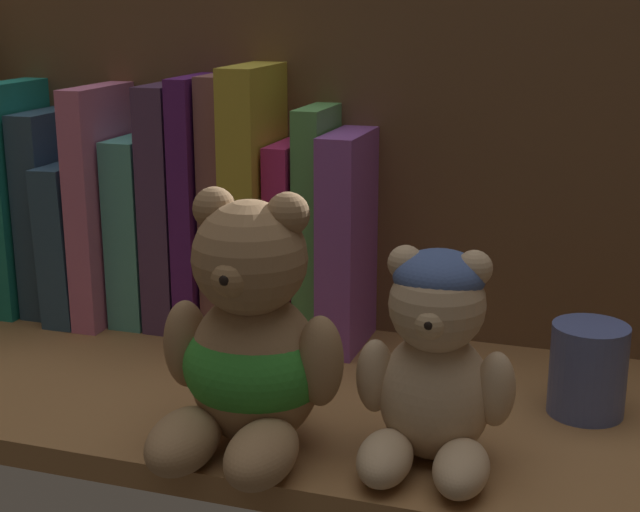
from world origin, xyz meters
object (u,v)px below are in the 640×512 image
(book_0, at_px, (10,214))
(teddy_bear_smaller, at_px, (435,364))
(book_5, at_px, (148,227))
(book_10, at_px, (294,238))
(book_11, at_px, (321,223))
(book_7, at_px, (206,202))
(book_1, at_px, (32,194))
(book_2, at_px, (60,209))
(book_9, at_px, (263,200))
(teddy_bear_larger, at_px, (251,350))
(book_4, at_px, (117,200))
(book_3, at_px, (91,234))
(pillar_candle, at_px, (588,370))
(book_12, at_px, (354,236))
(book_6, at_px, (179,204))
(book_8, at_px, (231,202))

(book_0, bearing_deg, teddy_bear_smaller, -23.77)
(book_5, height_order, book_10, book_10)
(book_0, distance_m, book_11, 0.33)
(book_10, bearing_deg, book_7, 180.00)
(teddy_bear_smaller, bearing_deg, book_0, 156.23)
(book_0, distance_m, teddy_bear_smaller, 0.53)
(book_1, height_order, book_2, book_1)
(book_0, bearing_deg, book_9, 0.00)
(book_0, relative_size, book_1, 0.80)
(book_1, bearing_deg, teddy_bear_smaller, -25.08)
(book_11, xyz_separation_m, teddy_bear_larger, (0.02, -0.23, -0.03))
(book_9, bearing_deg, book_4, 180.00)
(book_3, bearing_deg, pillar_candle, -11.89)
(book_5, bearing_deg, book_3, 180.00)
(teddy_bear_larger, bearing_deg, book_11, 96.22)
(book_7, bearing_deg, book_10, 0.00)
(book_5, bearing_deg, teddy_bear_larger, -48.69)
(book_2, relative_size, book_7, 0.84)
(book_5, xyz_separation_m, teddy_bear_larger, (0.20, -0.23, -0.02))
(book_12, relative_size, teddy_bear_smaller, 1.30)
(pillar_candle, bearing_deg, book_1, 169.49)
(book_9, relative_size, book_10, 1.37)
(book_11, bearing_deg, teddy_bear_larger, -83.78)
(book_2, xyz_separation_m, book_12, (0.30, 0.00, -0.00))
(book_5, xyz_separation_m, pillar_candle, (0.42, -0.10, -0.05))
(book_9, bearing_deg, book_6, 180.00)
(book_0, relative_size, book_10, 1.00)
(book_8, height_order, book_12, book_8)
(book_5, relative_size, teddy_bear_smaller, 1.20)
(book_8, bearing_deg, book_9, 0.00)
(book_0, height_order, pillar_candle, book_0)
(book_8, bearing_deg, teddy_bear_larger, -63.83)
(book_5, xyz_separation_m, book_11, (0.18, 0.00, 0.02))
(book_12, distance_m, teddy_bear_smaller, 0.24)
(book_5, height_order, pillar_candle, book_5)
(book_11, distance_m, teddy_bear_smaller, 0.26)
(book_8, xyz_separation_m, book_12, (0.12, 0.00, -0.02))
(book_2, bearing_deg, pillar_candle, -11.13)
(book_2, height_order, book_5, book_2)
(book_3, distance_m, book_7, 0.13)
(book_1, relative_size, book_10, 1.25)
(book_4, height_order, teddy_bear_larger, book_4)
(book_1, distance_m, book_5, 0.13)
(book_7, relative_size, teddy_bear_smaller, 1.59)
(book_2, distance_m, teddy_bear_smaller, 0.47)
(book_3, bearing_deg, teddy_bear_smaller, -28.67)
(book_2, relative_size, book_11, 0.94)
(book_8, distance_m, teddy_bear_smaller, 0.32)
(book_9, bearing_deg, book_7, 180.00)
(book_4, relative_size, book_11, 1.06)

